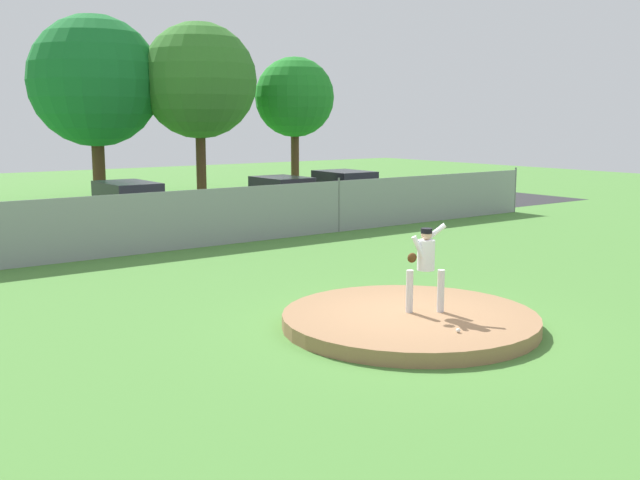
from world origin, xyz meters
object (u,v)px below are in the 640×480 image
object	(u,v)px
parked_car_navy	(344,193)
traffic_cone_orange	(10,223)
parked_car_white	(128,208)
baseball	(458,330)
pitcher_youth	(425,261)
parked_car_burgundy	(282,198)

from	to	relation	value
parked_car_navy	traffic_cone_orange	size ratio (longest dim) A/B	7.74
parked_car_white	traffic_cone_orange	bearing A→B (deg)	140.65
baseball	traffic_cone_orange	world-z (taller)	traffic_cone_orange
parked_car_navy	baseball	bearing A→B (deg)	-122.32
pitcher_youth	parked_car_navy	distance (m)	17.01
baseball	traffic_cone_orange	xyz separation A→B (m)	(-2.57, 18.45, -0.03)
parked_car_white	traffic_cone_orange	xyz separation A→B (m)	(-3.23, 2.65, -0.54)
parked_car_white	parked_car_burgundy	world-z (taller)	parked_car_white
pitcher_youth	baseball	world-z (taller)	pitcher_youth
parked_car_white	traffic_cone_orange	size ratio (longest dim) A/B	8.42
pitcher_youth	parked_car_navy	world-z (taller)	pitcher_youth
pitcher_youth	traffic_cone_orange	distance (m)	17.45
parked_car_burgundy	traffic_cone_orange	distance (m)	9.83
pitcher_youth	parked_car_white	xyz separation A→B (m)	(0.17, 14.50, -0.42)
parked_car_navy	traffic_cone_orange	bearing A→B (deg)	166.65
pitcher_youth	parked_car_burgundy	size ratio (longest dim) A/B	0.40
pitcher_youth	parked_car_burgundy	distance (m)	15.70
pitcher_youth	parked_car_white	distance (m)	14.51
pitcher_youth	parked_car_burgundy	xyz separation A→B (m)	(6.35, 14.35, -0.47)
traffic_cone_orange	parked_car_navy	bearing A→B (deg)	-13.35
parked_car_white	baseball	bearing A→B (deg)	-92.37
baseball	pitcher_youth	bearing A→B (deg)	69.54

